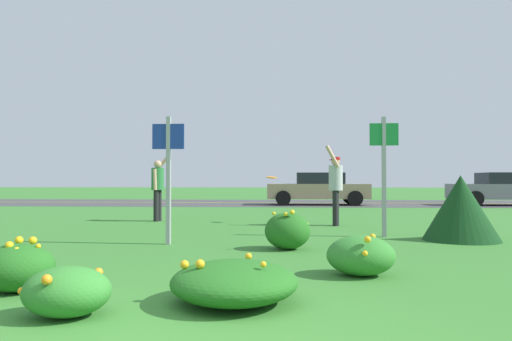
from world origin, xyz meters
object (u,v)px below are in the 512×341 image
Objects in this scene: sign_post_by_roadside at (384,164)px; car_tan_center_left at (318,188)px; sign_post_near_path at (168,166)px; person_catcher_red_cap_gray_shirt at (336,183)px; frisbee_orange at (272,177)px; person_thrower_green_shirt at (158,184)px; car_gray_leftmost at (504,189)px.

car_tan_center_left is (-0.49, 12.25, -0.70)m from sign_post_by_roadside.
sign_post_near_path reaches higher than person_catcher_red_cap_gray_shirt.
car_tan_center_left is (1.82, 9.29, -0.45)m from frisbee_orange.
person_thrower_green_shirt is 0.94× the size of person_catcher_red_cap_gray_shirt.
frisbee_orange is at bearing 157.47° from person_catcher_red_cap_gray_shirt.
car_gray_leftmost is (7.66, 12.25, -0.70)m from sign_post_by_roadside.
person_thrower_green_shirt reaches higher than car_gray_leftmost.
car_gray_leftmost is at bearing 57.97° from sign_post_by_roadside.
sign_post_by_roadside is 8.39× the size of frisbee_orange.
car_gray_leftmost is (11.65, 13.59, -0.62)m from sign_post_near_path.
car_gray_leftmost is at bearing 49.40° from sign_post_near_path.
person_catcher_red_cap_gray_shirt is at bearing -12.15° from person_thrower_green_shirt.
sign_post_by_roadside is 14.47m from car_gray_leftmost.
car_gray_leftmost and car_tan_center_left have the same top height.
person_thrower_green_shirt is at bearing -145.71° from car_gray_leftmost.
frisbee_orange is at bearing -137.04° from car_gray_leftmost.
frisbee_orange is 0.06× the size of car_tan_center_left.
sign_post_near_path is 4.21m from sign_post_by_roadside.
sign_post_by_roadside reaches higher than car_tan_center_left.
person_catcher_red_cap_gray_shirt is 6.98× the size of frisbee_orange.
frisbee_orange is (3.13, -0.35, 0.19)m from person_thrower_green_shirt.
sign_post_by_roadside is 12.28m from car_tan_center_left.
frisbee_orange is (-2.31, 2.96, -0.25)m from sign_post_by_roadside.
sign_post_by_roadside is at bearing -52.05° from frisbee_orange.
person_catcher_red_cap_gray_shirt reaches higher than person_thrower_green_shirt.
sign_post_near_path is 0.50× the size of car_tan_center_left.
sign_post_by_roadside reaches higher than person_catcher_red_cap_gray_shirt.
frisbee_orange is at bearing 68.71° from sign_post_near_path.
sign_post_near_path reaches higher than frisbee_orange.
sign_post_near_path is 17.91m from car_gray_leftmost.
frisbee_orange is 9.48m from car_tan_center_left.
person_catcher_red_cap_gray_shirt is (-0.72, 2.30, -0.40)m from sign_post_by_roadside.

